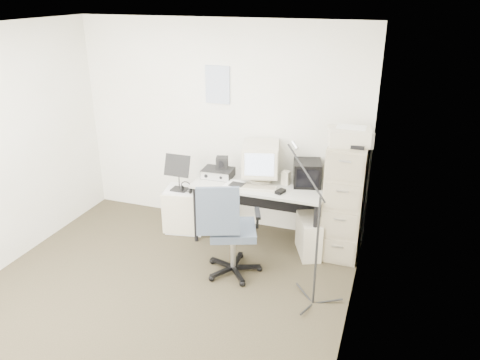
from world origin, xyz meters
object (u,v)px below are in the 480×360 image
(filing_cabinet, at_px, (344,200))
(side_cart, at_px, (185,209))
(desk, at_px, (260,211))
(office_chair, at_px, (233,228))

(filing_cabinet, height_order, side_cart, filing_cabinet)
(desk, relative_size, side_cart, 2.71)
(desk, relative_size, office_chair, 1.44)
(filing_cabinet, distance_m, office_chair, 1.30)
(office_chair, bearing_deg, side_cart, 120.50)
(desk, bearing_deg, office_chair, -94.58)
(side_cart, bearing_deg, filing_cabinet, -7.59)
(filing_cabinet, bearing_deg, side_cart, -176.83)
(filing_cabinet, relative_size, side_cart, 2.35)
(filing_cabinet, height_order, office_chair, filing_cabinet)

